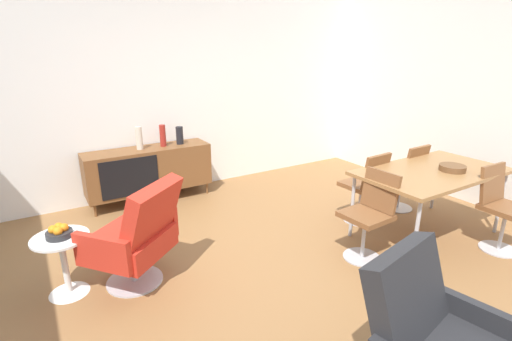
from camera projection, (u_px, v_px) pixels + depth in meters
name	position (u px, v px, depth m)	size (l,w,h in m)	color
ground_plane	(274.00, 272.00, 3.43)	(8.32, 8.32, 0.00)	olive
wall_back	(168.00, 91.00, 5.11)	(6.80, 0.12, 2.80)	white
wall_right	(492.00, 96.00, 4.60)	(0.12, 5.60, 2.80)	white
sideboard	(149.00, 169.00, 4.94)	(1.60, 0.45, 0.72)	brown
vase_cobalt	(139.00, 138.00, 4.77)	(0.08, 0.08, 0.29)	beige
vase_sculptural_dark	(163.00, 136.00, 4.92)	(0.08, 0.08, 0.28)	maroon
vase_ceramic_small	(180.00, 135.00, 5.05)	(0.10, 0.10, 0.24)	black
dining_table	(432.00, 174.00, 3.94)	(1.60, 0.90, 0.74)	olive
wooden_bowl_on_table	(452.00, 168.00, 3.89)	(0.26, 0.26, 0.06)	brown
dining_chair_near_window	(370.00, 212.00, 3.57)	(0.44, 0.42, 0.86)	brown
dining_chair_front_right	(501.00, 205.00, 3.73)	(0.41, 0.43, 0.86)	brown
dining_chair_back_right	(406.00, 174.00, 4.63)	(0.41, 0.44, 0.86)	brown
dining_chair_back_left	(366.00, 185.00, 4.29)	(0.42, 0.45, 0.86)	brown
lounge_chair_red	(137.00, 235.00, 3.14)	(0.91, 0.90, 0.95)	red
side_table_round	(64.00, 259.00, 3.05)	(0.44, 0.44, 0.52)	white
fruit_bowl	(59.00, 232.00, 2.98)	(0.20, 0.20, 0.11)	#262628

